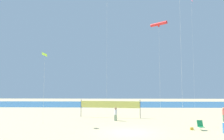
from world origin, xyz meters
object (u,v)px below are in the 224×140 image
(beach_handbag, at_px, (192,129))
(volleyball_net, at_px, (110,105))
(beachgoer_coral_shirt, at_px, (224,114))
(folding_beach_chair, at_px, (200,125))
(kite_lime_diamond, at_px, (45,55))
(kite_red_tube, at_px, (159,24))
(beachgoer_white_shirt, at_px, (116,114))

(beach_handbag, bearing_deg, volleyball_net, 134.36)
(volleyball_net, bearing_deg, beachgoer_coral_shirt, -12.11)
(folding_beach_chair, relative_size, kite_lime_diamond, 0.11)
(beachgoer_coral_shirt, xyz_separation_m, kite_red_tube, (-6.60, 4.22, 12.19))
(beachgoer_coral_shirt, relative_size, volleyball_net, 0.21)
(beachgoer_white_shirt, height_order, kite_lime_diamond, kite_lime_diamond)
(folding_beach_chair, xyz_separation_m, beach_handbag, (-0.79, 0.07, -0.35))
(beachgoer_white_shirt, relative_size, beach_handbag, 5.49)
(beachgoer_coral_shirt, height_order, kite_lime_diamond, kite_lime_diamond)
(beachgoer_white_shirt, bearing_deg, beachgoer_coral_shirt, 30.76)
(folding_beach_chair, bearing_deg, volleyball_net, 161.54)
(kite_lime_diamond, bearing_deg, beachgoer_white_shirt, 21.16)
(kite_red_tube, bearing_deg, kite_lime_diamond, -153.18)
(volleyball_net, bearing_deg, kite_red_tube, 10.64)
(beachgoer_coral_shirt, relative_size, beach_handbag, 5.73)
(beach_handbag, distance_m, kite_red_tube, 16.09)
(beachgoer_coral_shirt, relative_size, kite_lime_diamond, 0.21)
(beach_handbag, bearing_deg, beachgoer_white_shirt, 142.86)
(beachgoer_coral_shirt, bearing_deg, beachgoer_white_shirt, -7.24)
(beachgoer_coral_shirt, xyz_separation_m, beachgoer_white_shirt, (-12.76, 0.18, -0.04))
(beachgoer_white_shirt, height_order, kite_red_tube, kite_red_tube)
(kite_lime_diamond, bearing_deg, beachgoer_coral_shirt, 7.81)
(volleyball_net, height_order, kite_red_tube, kite_red_tube)
(beachgoer_white_shirt, relative_size, kite_lime_diamond, 0.20)
(beach_handbag, height_order, kite_lime_diamond, kite_lime_diamond)
(volleyball_net, bearing_deg, folding_beach_chair, -43.17)
(beachgoer_white_shirt, distance_m, beach_handbag, 9.05)
(volleyball_net, relative_size, kite_red_tube, 0.60)
(beachgoer_white_shirt, distance_m, folding_beach_chair, 9.71)
(volleyball_net, height_order, beach_handbag, volleyball_net)
(folding_beach_chair, bearing_deg, beach_handbag, -160.22)
(volleyball_net, distance_m, kite_lime_diamond, 10.78)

